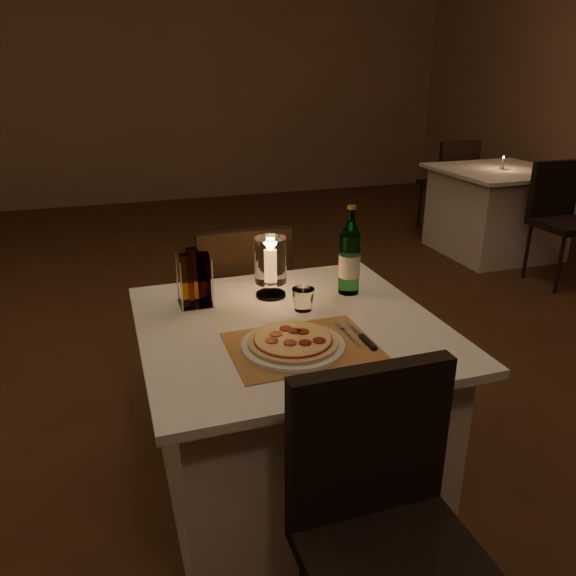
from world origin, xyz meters
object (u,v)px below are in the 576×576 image
object	(u,v)px
chair_near	(384,515)
chair_far	(241,298)
plate	(293,345)
neighbor_table_right	(496,211)
hurricane_candle	(270,262)
water_bottle	(350,259)
main_table	(290,414)
pizza	(293,341)
tumbler	(303,299)

from	to	relation	value
chair_near	chair_far	distance (m)	1.43
plate	neighbor_table_right	xyz separation A→B (m)	(2.73, 2.52, -0.38)
chair_far	hurricane_candle	xyz separation A→B (m)	(0.01, -0.46, 0.33)
water_bottle	neighbor_table_right	world-z (taller)	water_bottle
water_bottle	hurricane_candle	bearing A→B (deg)	168.70
main_table	water_bottle	distance (m)	0.62
main_table	pizza	world-z (taller)	pizza
chair_far	hurricane_candle	bearing A→B (deg)	-89.05
chair_far	main_table	bearing A→B (deg)	-90.00
pizza	hurricane_candle	size ratio (longest dim) A/B	1.22
plate	main_table	bearing A→B (deg)	74.48
main_table	water_bottle	bearing A→B (deg)	32.47
pizza	water_bottle	bearing A→B (deg)	46.60
chair_near	plate	size ratio (longest dim) A/B	2.81
chair_far	hurricane_candle	world-z (taller)	hurricane_candle
chair_near	pizza	xyz separation A→B (m)	(-0.05, 0.53, 0.22)
main_table	pizza	distance (m)	0.44
plate	chair_near	bearing A→B (deg)	-84.65
pizza	tumbler	bearing A→B (deg)	64.29
plate	pizza	xyz separation A→B (m)	(0.00, 0.00, 0.02)
chair_near	chair_far	bearing A→B (deg)	90.00
chair_near	pizza	world-z (taller)	chair_near
chair_near	chair_far	size ratio (longest dim) A/B	1.00
hurricane_candle	neighbor_table_right	world-z (taller)	hurricane_candle
chair_far	neighbor_table_right	distance (m)	3.14
chair_far	neighbor_table_right	bearing A→B (deg)	31.29
plate	pizza	bearing A→B (deg)	66.92
tumbler	chair_far	bearing A→B (deg)	97.22
neighbor_table_right	pizza	bearing A→B (deg)	-137.26
main_table	chair_near	size ratio (longest dim) A/B	1.11
chair_near	water_bottle	distance (m)	1.01
main_table	neighbor_table_right	world-z (taller)	same
chair_near	neighbor_table_right	world-z (taller)	chair_near
pizza	hurricane_candle	bearing A→B (deg)	82.37
plate	water_bottle	distance (m)	0.53
main_table	plate	size ratio (longest dim) A/B	3.12
chair_near	hurricane_candle	distance (m)	1.02
water_bottle	neighbor_table_right	distance (m)	3.25
chair_far	plate	distance (m)	0.92
plate	pizza	world-z (taller)	pizza
tumbler	hurricane_candle	xyz separation A→B (m)	(-0.07, 0.16, 0.09)
tumbler	hurricane_candle	bearing A→B (deg)	113.83
plate	neighbor_table_right	world-z (taller)	plate
chair_far	water_bottle	xyz separation A→B (m)	(0.30, -0.52, 0.33)
chair_far	neighbor_table_right	size ratio (longest dim) A/B	0.90
pizza	neighbor_table_right	distance (m)	3.74
chair_near	chair_far	xyz separation A→B (m)	(0.00, 1.43, 0.00)
plate	hurricane_candle	size ratio (longest dim) A/B	1.40
chair_far	pizza	xyz separation A→B (m)	(-0.05, -0.89, 0.22)
pizza	water_bottle	distance (m)	0.52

